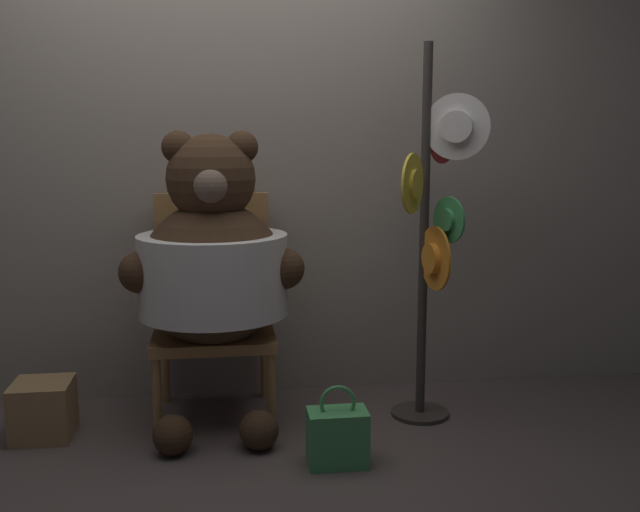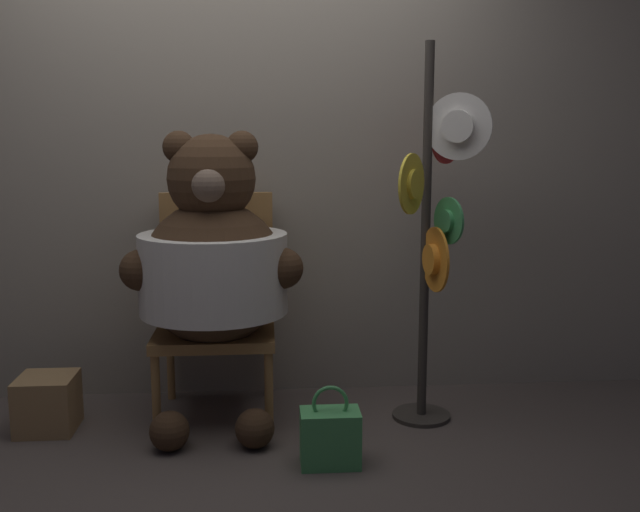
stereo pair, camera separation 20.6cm
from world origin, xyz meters
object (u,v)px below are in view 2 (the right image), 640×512
(chair, at_px, (216,303))
(teddy_bear, at_px, (213,263))
(hat_display_rack, at_px, (435,225))
(handbag_on_ground, at_px, (330,437))

(chair, distance_m, teddy_bear, 0.31)
(hat_display_rack, bearing_deg, handbag_on_ground, -141.01)
(teddy_bear, bearing_deg, hat_display_rack, -3.75)
(chair, relative_size, handbag_on_ground, 3.13)
(chair, height_order, handbag_on_ground, chair)
(chair, distance_m, hat_display_rack, 1.13)
(chair, height_order, teddy_bear, teddy_bear)
(teddy_bear, xyz_separation_m, hat_display_rack, (1.02, -0.07, 0.18))
(handbag_on_ground, bearing_deg, hat_display_rack, 38.99)
(chair, xyz_separation_m, hat_display_rack, (1.02, -0.27, 0.41))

